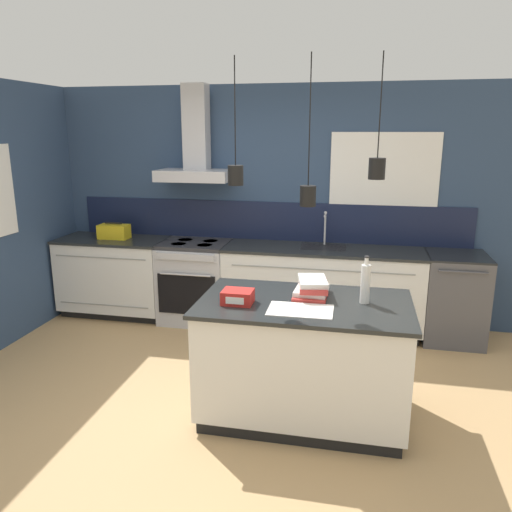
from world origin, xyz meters
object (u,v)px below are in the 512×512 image
at_px(oven_range, 196,281).
at_px(red_supply_box, 238,297).
at_px(book_stack, 312,288).
at_px(yellow_toolbox, 114,232).
at_px(dishwasher, 454,298).
at_px(bottle_on_island, 365,283).

distance_m(oven_range, red_supply_box, 2.15).
xyz_separation_m(book_stack, yellow_toolbox, (-2.42, 1.59, 0.02)).
bearing_deg(red_supply_box, yellow_toolbox, 135.85).
xyz_separation_m(dishwasher, bottle_on_island, (-0.92, -1.67, 0.60)).
relative_size(oven_range, yellow_toolbox, 2.68).
height_order(oven_range, dishwasher, same).
xyz_separation_m(oven_range, book_stack, (1.46, -1.58, 0.52)).
height_order(oven_range, book_stack, book_stack).
bearing_deg(book_stack, red_supply_box, -151.55).
height_order(dishwasher, yellow_toolbox, yellow_toolbox).
bearing_deg(oven_range, red_supply_box, -62.87).
xyz_separation_m(dishwasher, book_stack, (-1.31, -1.59, 0.52)).
distance_m(oven_range, yellow_toolbox, 1.10).
bearing_deg(book_stack, yellow_toolbox, 146.76).
relative_size(book_stack, yellow_toolbox, 1.01).
height_order(oven_range, yellow_toolbox, yellow_toolbox).
relative_size(oven_range, dishwasher, 1.00).
distance_m(dishwasher, bottle_on_island, 2.00).
bearing_deg(red_supply_box, bottle_on_island, 12.45).
distance_m(book_stack, yellow_toolbox, 2.90).
xyz_separation_m(oven_range, red_supply_box, (0.95, -1.86, 0.50)).
distance_m(oven_range, book_stack, 2.21).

